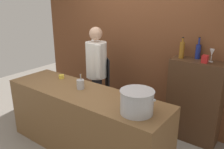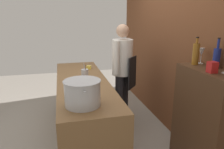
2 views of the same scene
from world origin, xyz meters
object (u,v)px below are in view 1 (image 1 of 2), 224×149
object	(u,v)px
wine_bottle_cobalt	(198,51)
spice_tin_red	(205,59)
stockpot_large	(137,102)
butter_jar	(61,77)
wine_glass_wide	(212,53)
wine_bottle_amber	(182,50)
chef	(97,70)
utensil_crock	(80,84)
wine_glass_short	(182,48)

from	to	relation	value
wine_bottle_cobalt	spice_tin_red	xyz separation A→B (m)	(0.15, -0.17, -0.06)
stockpot_large	butter_jar	world-z (taller)	stockpot_large
wine_glass_wide	spice_tin_red	size ratio (longest dim) A/B	1.69
butter_jar	wine_bottle_amber	distance (m)	1.85
chef	wine_bottle_cobalt	size ratio (longest dim) A/B	5.27
butter_jar	wine_glass_wide	bearing A→B (deg)	28.81
wine_bottle_cobalt	wine_glass_wide	world-z (taller)	wine_bottle_cobalt
utensil_crock	wine_bottle_cobalt	bearing A→B (deg)	46.97
chef	spice_tin_red	distance (m)	1.66
chef	stockpot_large	bearing A→B (deg)	-171.70
stockpot_large	wine_glass_short	size ratio (longest dim) A/B	2.41
spice_tin_red	stockpot_large	bearing A→B (deg)	-105.21
wine_bottle_cobalt	utensil_crock	bearing A→B (deg)	-133.03
stockpot_large	wine_glass_wide	xyz separation A→B (m)	(0.38, 1.31, 0.35)
stockpot_large	wine_glass_wide	world-z (taller)	wine_glass_wide
utensil_crock	wine_bottle_amber	bearing A→B (deg)	49.73
stockpot_large	wine_bottle_cobalt	bearing A→B (deg)	82.67
utensil_crock	wine_glass_wide	xyz separation A→B (m)	(1.36, 1.18, 0.41)
wine_bottle_amber	spice_tin_red	xyz separation A→B (m)	(0.35, -0.06, -0.07)
chef	butter_jar	size ratio (longest dim) A/B	19.58
stockpot_large	wine_bottle_cobalt	xyz separation A→B (m)	(0.18, 1.37, 0.33)
stockpot_large	wine_bottle_cobalt	world-z (taller)	wine_bottle_cobalt
butter_jar	utensil_crock	bearing A→B (deg)	-13.71
wine_glass_wide	butter_jar	bearing A→B (deg)	-151.19
stockpot_large	wine_glass_short	distance (m)	1.41
stockpot_large	wine_bottle_amber	bearing A→B (deg)	90.95
wine_bottle_cobalt	wine_glass_short	distance (m)	0.23
chef	wine_bottle_amber	xyz separation A→B (m)	(1.22, 0.47, 0.41)
butter_jar	wine_glass_wide	size ratio (longest dim) A/B	0.47
wine_bottle_amber	wine_glass_wide	bearing A→B (deg)	6.72
wine_glass_wide	spice_tin_red	distance (m)	0.14
butter_jar	wine_bottle_amber	world-z (taller)	wine_bottle_amber
wine_bottle_amber	wine_bottle_cobalt	bearing A→B (deg)	28.50
wine_bottle_amber	wine_glass_short	size ratio (longest dim) A/B	1.72
butter_jar	wine_bottle_cobalt	distance (m)	2.07
wine_glass_short	utensil_crock	bearing A→B (deg)	-126.97
wine_bottle_cobalt	butter_jar	bearing A→B (deg)	-146.90
wine_bottle_amber	wine_glass_wide	xyz separation A→B (m)	(0.40, 0.05, 0.00)
utensil_crock	wine_bottle_cobalt	distance (m)	1.74
stockpot_large	butter_jar	size ratio (longest dim) A/B	5.10
stockpot_large	wine_bottle_cobalt	size ratio (longest dim) A/B	1.37
chef	wine_bottle_cobalt	world-z (taller)	chef
wine_glass_short	spice_tin_red	xyz separation A→B (m)	(0.38, -0.16, -0.07)
chef	wine_glass_short	world-z (taller)	chef
wine_bottle_amber	wine_glass_short	world-z (taller)	wine_bottle_amber
wine_bottle_cobalt	wine_glass_wide	size ratio (longest dim) A/B	1.74
stockpot_large	butter_jar	xyz separation A→B (m)	(-1.52, 0.27, -0.10)
spice_tin_red	wine_glass_short	bearing A→B (deg)	157.78
wine_bottle_amber	butter_jar	bearing A→B (deg)	-146.33
wine_glass_short	chef	bearing A→B (deg)	-154.27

